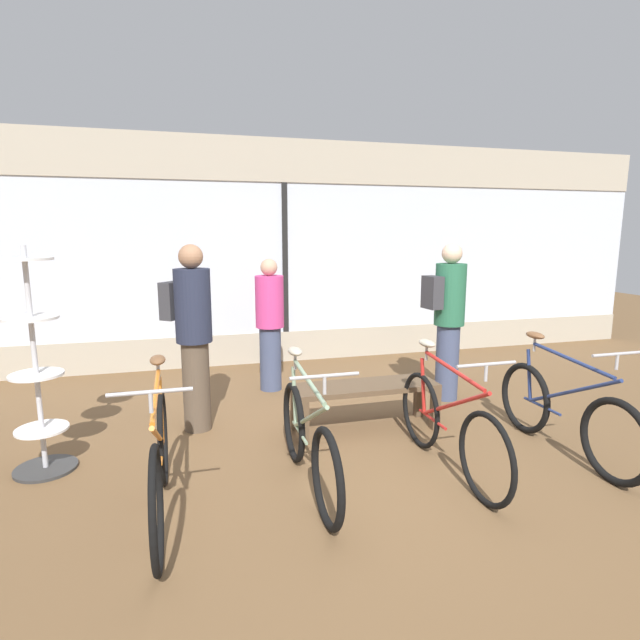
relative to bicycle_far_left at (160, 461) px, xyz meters
name	(u,v)px	position (x,y,z in m)	size (l,w,h in m)	color
ground_plane	(374,468)	(1.65, 0.28, -0.40)	(24.00, 24.00, 0.00)	brown
shop_back_wall	(285,251)	(1.65, 3.87, 1.23)	(12.00, 0.08, 3.20)	#B2A893
bicycle_far_left	(160,461)	(0.00, 0.00, 0.00)	(0.46, 1.75, 1.04)	black
bicycle_left	(308,441)	(1.05, 0.13, -0.03)	(0.46, 1.67, 1.02)	black
bicycle_right	(448,425)	(2.20, 0.09, -0.02)	(0.46, 1.69, 1.02)	black
bicycle_far_right	(564,413)	(3.32, 0.10, -0.03)	(0.46, 1.73, 1.02)	black
accessory_rack	(37,382)	(-0.94, 0.96, 0.34)	(0.48, 0.48, 1.81)	#333333
display_bench	(366,392)	(1.87, 1.08, -0.03)	(1.40, 0.44, 0.46)	brown
customer_near_rack	(270,322)	(1.19, 2.57, 0.43)	(0.41, 0.41, 1.60)	#424C6B
customer_by_window	(193,332)	(0.27, 1.53, 0.57)	(0.55, 0.53, 1.80)	brown
customer_mid_floor	(448,316)	(3.07, 1.68, 0.56)	(0.51, 0.38, 1.79)	#424C6B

